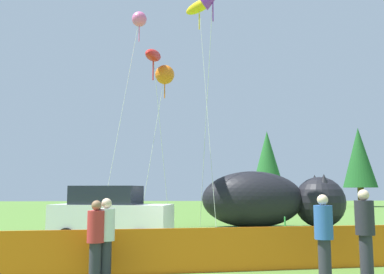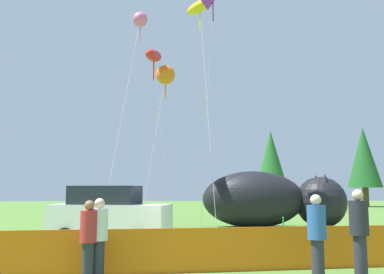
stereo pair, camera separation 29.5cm
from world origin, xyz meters
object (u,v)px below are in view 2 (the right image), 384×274
at_px(spectator_in_black_shirt, 359,229).
at_px(kite_pink_octopus, 140,21).
at_px(parked_car, 109,215).
at_px(spectator_in_red_shirt, 99,235).
at_px(spectator_in_green_shirt, 89,237).
at_px(kite_orange_flower, 166,75).
at_px(kite_yellow_hero, 200,7).
at_px(folding_chair, 288,229).
at_px(kite_red_lizard, 154,56).
at_px(inflatable_cat, 271,201).
at_px(spectator_in_grey_shirt, 317,233).

xyz_separation_m(spectator_in_black_shirt, kite_pink_octopus, (-5.77, 13.78, 10.29)).
relative_size(parked_car, spectator_in_red_shirt, 2.67).
xyz_separation_m(spectator_in_green_shirt, kite_orange_flower, (1.55, 13.32, 7.16)).
relative_size(spectator_in_green_shirt, spectator_in_red_shirt, 0.98).
bearing_deg(spectator_in_black_shirt, spectator_in_red_shirt, 178.75).
bearing_deg(kite_yellow_hero, folding_chair, -70.91).
relative_size(parked_car, spectator_in_black_shirt, 2.41).
bearing_deg(kite_yellow_hero, kite_orange_flower, 162.32).
bearing_deg(kite_yellow_hero, spectator_in_red_shirt, -104.24).
relative_size(spectator_in_green_shirt, kite_orange_flower, 0.19).
xyz_separation_m(kite_orange_flower, kite_red_lizard, (-0.61, -1.20, 0.67)).
height_order(inflatable_cat, kite_yellow_hero, kite_yellow_hero).
distance_m(spectator_in_green_shirt, spectator_in_grey_shirt, 4.82).
xyz_separation_m(spectator_in_green_shirt, kite_yellow_hero, (3.39, 12.74, 10.80)).
height_order(folding_chair, spectator_in_grey_shirt, spectator_in_grey_shirt).
xyz_separation_m(parked_car, kite_red_lizard, (1.39, 5.39, 7.75)).
bearing_deg(spectator_in_black_shirt, spectator_in_green_shirt, -179.81).
relative_size(folding_chair, kite_orange_flower, 0.11).
bearing_deg(kite_orange_flower, spectator_in_black_shirt, -72.01).
height_order(parked_car, kite_yellow_hero, kite_yellow_hero).
distance_m(spectator_in_grey_shirt, spectator_in_black_shirt, 1.10).
relative_size(spectator_in_green_shirt, spectator_in_grey_shirt, 0.93).
distance_m(spectator_in_black_shirt, kite_orange_flower, 15.66).
height_order(parked_car, spectator_in_green_shirt, parked_car).
xyz_separation_m(kite_pink_octopus, kite_red_lizard, (0.84, -1.68, -2.58)).
xyz_separation_m(kite_yellow_hero, kite_red_lizard, (-2.44, -0.62, -2.97)).
height_order(spectator_in_green_shirt, spectator_in_red_shirt, spectator_in_red_shirt).
bearing_deg(kite_red_lizard, spectator_in_green_shirt, -94.46).
bearing_deg(spectator_in_black_shirt, parked_car, 133.30).
height_order(kite_yellow_hero, kite_red_lizard, kite_yellow_hero).
bearing_deg(inflatable_cat, kite_pink_octopus, 171.31).
relative_size(spectator_in_red_shirt, kite_yellow_hero, 0.14).
bearing_deg(kite_orange_flower, spectator_in_green_shirt, -96.65).
bearing_deg(kite_pink_octopus, spectator_in_grey_shirt, -71.50).
relative_size(folding_chair, inflatable_cat, 0.13).
bearing_deg(inflatable_cat, spectator_in_black_shirt, -90.57).
bearing_deg(spectator_in_black_shirt, inflatable_cat, 85.11).
xyz_separation_m(spectator_in_green_shirt, kite_pink_octopus, (0.10, 13.80, 10.41)).
height_order(inflatable_cat, kite_red_lizard, kite_red_lizard).
bearing_deg(folding_chair, kite_yellow_hero, 122.84).
bearing_deg(spectator_in_green_shirt, kite_red_lizard, 85.54).
height_order(spectator_in_grey_shirt, kite_orange_flower, kite_orange_flower).
bearing_deg(parked_car, spectator_in_green_shirt, -71.80).
xyz_separation_m(spectator_in_red_shirt, kite_red_lizard, (0.75, 11.97, 7.81)).
bearing_deg(kite_pink_octopus, kite_yellow_hero, -17.85).
bearing_deg(spectator_in_green_shirt, kite_yellow_hero, 75.09).
distance_m(inflatable_cat, spectator_in_grey_shirt, 12.69).
distance_m(inflatable_cat, kite_red_lizard, 9.54).
height_order(spectator_in_grey_shirt, spectator_in_black_shirt, spectator_in_black_shirt).
bearing_deg(kite_pink_octopus, spectator_in_green_shirt, -90.42).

